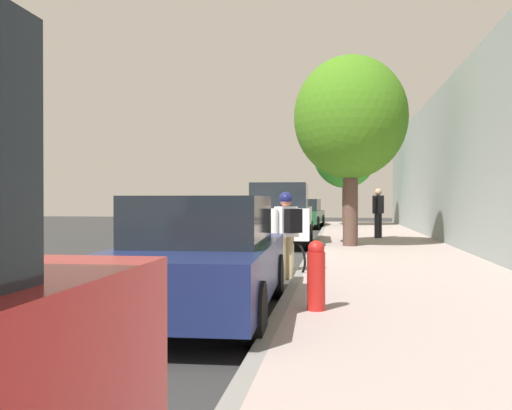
# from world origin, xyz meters

# --- Properties ---
(ground) EXTENTS (65.90, 65.90, 0.00)m
(ground) POSITION_xyz_m (0.00, 0.00, 0.00)
(ground) COLOR #2D2D2D
(sidewalk) EXTENTS (3.83, 41.18, 0.15)m
(sidewalk) POSITION_xyz_m (3.89, 0.00, 0.07)
(sidewalk) COLOR #A5928D
(sidewalk) RESTS_ON ground
(curb_edge) EXTENTS (0.16, 41.18, 0.15)m
(curb_edge) POSITION_xyz_m (1.89, 0.00, 0.07)
(curb_edge) COLOR gray
(curb_edge) RESTS_ON ground
(lane_stripe_centre) EXTENTS (0.14, 40.00, 0.01)m
(lane_stripe_centre) POSITION_xyz_m (-2.59, -0.59, 0.00)
(lane_stripe_centre) COLOR white
(lane_stripe_centre) RESTS_ON ground
(lane_stripe_bike_edge) EXTENTS (0.12, 41.18, 0.01)m
(lane_stripe_bike_edge) POSITION_xyz_m (0.42, 0.00, 0.00)
(lane_stripe_bike_edge) COLOR white
(lane_stripe_bike_edge) RESTS_ON ground
(building_facade) EXTENTS (0.50, 41.18, 5.08)m
(building_facade) POSITION_xyz_m (6.05, 0.00, 2.54)
(building_facade) COLOR gray
(building_facade) RESTS_ON ground
(parked_sedan_dark_blue_second) EXTENTS (1.96, 4.46, 1.52)m
(parked_sedan_dark_blue_second) POSITION_xyz_m (0.89, -6.59, 0.75)
(parked_sedan_dark_blue_second) COLOR navy
(parked_sedan_dark_blue_second) RESTS_ON ground
(parked_suv_white_mid) EXTENTS (2.08, 4.76, 1.99)m
(parked_suv_white_mid) POSITION_xyz_m (0.77, 4.18, 1.03)
(parked_suv_white_mid) COLOR white
(parked_suv_white_mid) RESTS_ON ground
(parked_sedan_green_far) EXTENTS (2.06, 4.51, 1.52)m
(parked_sedan_green_far) POSITION_xyz_m (0.81, 15.44, 0.75)
(parked_sedan_green_far) COLOR #1E512D
(parked_sedan_green_far) RESTS_ON ground
(bicycle_at_curb) EXTENTS (1.19, 1.34, 0.76)m
(bicycle_at_curb) POSITION_xyz_m (1.43, -2.74, 0.38)
(bicycle_at_curb) COLOR black
(bicycle_at_curb) RESTS_ON ground
(cyclist_with_backpack) EXTENTS (0.54, 0.55, 1.62)m
(cyclist_with_backpack) POSITION_xyz_m (1.65, -3.21, 0.98)
(cyclist_with_backpack) COLOR #C6B284
(cyclist_with_backpack) RESTS_ON ground
(street_tree_near_cyclist) EXTENTS (3.26, 3.26, 5.48)m
(street_tree_near_cyclist) POSITION_xyz_m (2.92, 2.75, 3.83)
(street_tree_near_cyclist) COLOR #51392F
(street_tree_near_cyclist) RESTS_ON sidewalk
(street_tree_mid_block) EXTENTS (3.37, 3.37, 5.65)m
(street_tree_mid_block) POSITION_xyz_m (2.92, 15.73, 3.94)
(street_tree_mid_block) COLOR brown
(street_tree_mid_block) RESTS_ON sidewalk
(pedestrian_on_phone) EXTENTS (0.41, 0.52, 1.72)m
(pedestrian_on_phone) POSITION_xyz_m (3.96, 6.24, 1.13)
(pedestrian_on_phone) COLOR black
(pedestrian_on_phone) RESTS_ON sidewalk
(fire_hydrant) EXTENTS (0.22, 0.22, 0.84)m
(fire_hydrant) POSITION_xyz_m (2.32, -6.75, 0.57)
(fire_hydrant) COLOR red
(fire_hydrant) RESTS_ON sidewalk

